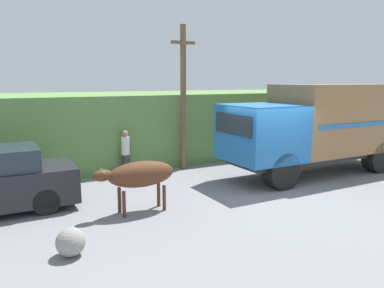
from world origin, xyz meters
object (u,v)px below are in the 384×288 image
(brown_cow, at_px, (140,175))
(cargo_truck, at_px, (323,124))
(utility_pole, at_px, (183,95))
(roadside_rock, at_px, (71,242))
(pedestrian_on_hill, at_px, (126,150))

(brown_cow, bearing_deg, cargo_truck, 12.77)
(utility_pole, height_order, roadside_rock, utility_pole)
(roadside_rock, bearing_deg, brown_cow, 39.54)
(cargo_truck, distance_m, brown_cow, 7.22)
(roadside_rock, bearing_deg, utility_pole, 46.23)
(cargo_truck, xyz_separation_m, utility_pole, (-4.02, 2.96, 0.98))
(brown_cow, distance_m, roadside_rock, 2.70)
(pedestrian_on_hill, bearing_deg, cargo_truck, 140.83)
(brown_cow, height_order, roadside_rock, brown_cow)
(cargo_truck, height_order, pedestrian_on_hill, cargo_truck)
(cargo_truck, bearing_deg, brown_cow, -172.19)
(cargo_truck, relative_size, pedestrian_on_hill, 4.61)
(brown_cow, height_order, pedestrian_on_hill, pedestrian_on_hill)
(pedestrian_on_hill, distance_m, utility_pole, 2.91)
(cargo_truck, relative_size, utility_pole, 1.39)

